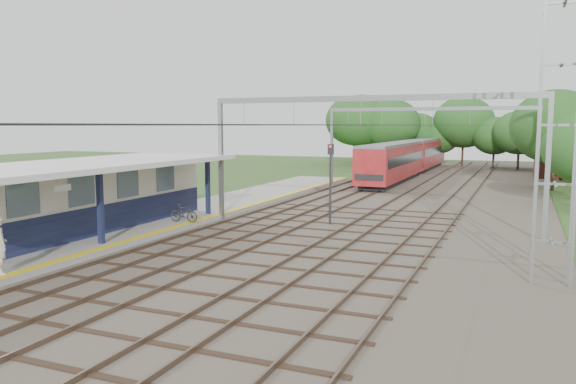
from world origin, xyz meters
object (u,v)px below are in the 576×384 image
Objects in this scene: person at (0,245)px; signal_post at (330,174)px; train at (410,157)px; bicycle at (184,213)px.

signal_post is at bearing -89.96° from person.
train reaches higher than person.
bicycle is 0.05× the size of train.
person is 16.73m from signal_post.
signal_post is (6.95, 3.76, 2.02)m from bicycle.
train is 32.92m from signal_post.
bicycle is (0.00, 11.38, -0.53)m from person.
signal_post is at bearing -86.78° from train.
person is at bearing -96.07° from train.
signal_post reaches higher than train.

